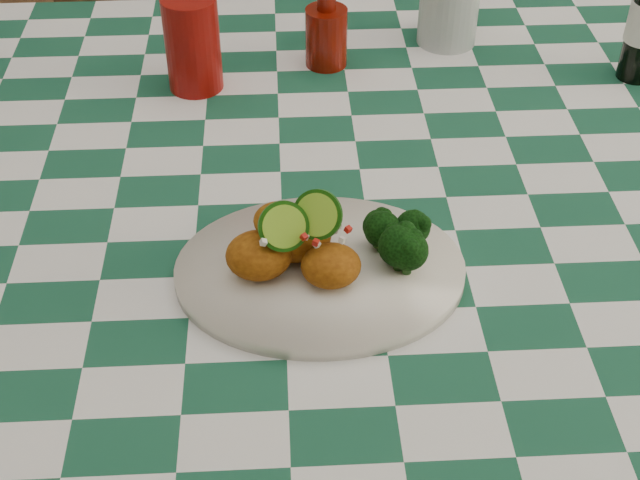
{
  "coord_description": "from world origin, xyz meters",
  "views": [
    {
      "loc": [
        -0.1,
        -0.94,
        1.46
      ],
      "look_at": [
        -0.06,
        -0.2,
        0.84
      ],
      "focal_mm": 50.0,
      "sensor_mm": 36.0,
      "label": 1
    }
  ],
  "objects_px": {
    "dining_table": "(353,372)",
    "red_tumbler": "(193,44)",
    "fried_chicken_pile": "(304,236)",
    "mason_jar": "(449,2)",
    "ketchup_bottle": "(326,23)",
    "wooden_chair_right": "(515,69)",
    "wooden_chair_left": "(125,98)",
    "plate": "(320,272)"
  },
  "relations": [
    {
      "from": "red_tumbler",
      "to": "ketchup_bottle",
      "type": "xyz_separation_m",
      "value": [
        0.19,
        0.06,
        -0.0
      ]
    },
    {
      "from": "wooden_chair_left",
      "to": "fried_chicken_pile",
      "type": "bearing_deg",
      "value": -54.04
    },
    {
      "from": "plate",
      "to": "fried_chicken_pile",
      "type": "relative_size",
      "value": 2.38
    },
    {
      "from": "red_tumbler",
      "to": "wooden_chair_right",
      "type": "height_order",
      "value": "wooden_chair_right"
    },
    {
      "from": "ketchup_bottle",
      "to": "wooden_chair_left",
      "type": "height_order",
      "value": "wooden_chair_left"
    },
    {
      "from": "dining_table",
      "to": "fried_chicken_pile",
      "type": "xyz_separation_m",
      "value": [
        -0.08,
        -0.2,
        0.45
      ]
    },
    {
      "from": "mason_jar",
      "to": "plate",
      "type": "bearing_deg",
      "value": -112.86
    },
    {
      "from": "mason_jar",
      "to": "wooden_chair_right",
      "type": "bearing_deg",
      "value": 59.13
    },
    {
      "from": "dining_table",
      "to": "ketchup_bottle",
      "type": "height_order",
      "value": "ketchup_bottle"
    },
    {
      "from": "dining_table",
      "to": "mason_jar",
      "type": "relative_size",
      "value": 12.43
    },
    {
      "from": "wooden_chair_right",
      "to": "fried_chicken_pile",
      "type": "bearing_deg",
      "value": -109.11
    },
    {
      "from": "wooden_chair_left",
      "to": "wooden_chair_right",
      "type": "bearing_deg",
      "value": 18.34
    },
    {
      "from": "dining_table",
      "to": "red_tumbler",
      "type": "height_order",
      "value": "red_tumbler"
    },
    {
      "from": "dining_table",
      "to": "wooden_chair_right",
      "type": "bearing_deg",
      "value": 61.23
    },
    {
      "from": "fried_chicken_pile",
      "to": "mason_jar",
      "type": "relative_size",
      "value": 1.01
    },
    {
      "from": "wooden_chair_right",
      "to": "mason_jar",
      "type": "bearing_deg",
      "value": -112.75
    },
    {
      "from": "wooden_chair_left",
      "to": "wooden_chair_right",
      "type": "relative_size",
      "value": 0.97
    },
    {
      "from": "fried_chicken_pile",
      "to": "wooden_chair_right",
      "type": "distance_m",
      "value": 1.13
    },
    {
      "from": "dining_table",
      "to": "red_tumbler",
      "type": "bearing_deg",
      "value": 134.86
    },
    {
      "from": "ketchup_bottle",
      "to": "mason_jar",
      "type": "distance_m",
      "value": 0.2
    },
    {
      "from": "wooden_chair_right",
      "to": "red_tumbler",
      "type": "bearing_deg",
      "value": -132.03
    },
    {
      "from": "wooden_chair_left",
      "to": "red_tumbler",
      "type": "bearing_deg",
      "value": -52.03
    },
    {
      "from": "red_tumbler",
      "to": "mason_jar",
      "type": "bearing_deg",
      "value": 17.06
    },
    {
      "from": "plate",
      "to": "ketchup_bottle",
      "type": "xyz_separation_m",
      "value": [
        0.04,
        0.48,
        0.06
      ]
    },
    {
      "from": "red_tumbler",
      "to": "mason_jar",
      "type": "xyz_separation_m",
      "value": [
        0.39,
        0.12,
        -0.0
      ]
    },
    {
      "from": "plate",
      "to": "wooden_chair_left",
      "type": "relative_size",
      "value": 0.33
    },
    {
      "from": "wooden_chair_right",
      "to": "plate",
      "type": "bearing_deg",
      "value": -108.31
    },
    {
      "from": "dining_table",
      "to": "red_tumbler",
      "type": "relative_size",
      "value": 12.0
    },
    {
      "from": "dining_table",
      "to": "fried_chicken_pile",
      "type": "distance_m",
      "value": 0.5
    },
    {
      "from": "plate",
      "to": "fried_chicken_pile",
      "type": "xyz_separation_m",
      "value": [
        -0.02,
        0.0,
        0.05
      ]
    },
    {
      "from": "red_tumbler",
      "to": "wooden_chair_right",
      "type": "distance_m",
      "value": 0.9
    },
    {
      "from": "fried_chicken_pile",
      "to": "mason_jar",
      "type": "xyz_separation_m",
      "value": [
        0.25,
        0.55,
        0.01
      ]
    },
    {
      "from": "plate",
      "to": "ketchup_bottle",
      "type": "height_order",
      "value": "ketchup_bottle"
    },
    {
      "from": "dining_table",
      "to": "wooden_chair_right",
      "type": "distance_m",
      "value": 0.86
    },
    {
      "from": "plate",
      "to": "wooden_chair_right",
      "type": "xyz_separation_m",
      "value": [
        0.48,
        0.96,
        -0.3
      ]
    },
    {
      "from": "dining_table",
      "to": "wooden_chair_right",
      "type": "relative_size",
      "value": 1.66
    },
    {
      "from": "dining_table",
      "to": "plate",
      "type": "bearing_deg",
      "value": -107.0
    },
    {
      "from": "dining_table",
      "to": "fried_chicken_pile",
      "type": "relative_size",
      "value": 12.29
    },
    {
      "from": "red_tumbler",
      "to": "wooden_chair_left",
      "type": "xyz_separation_m",
      "value": [
        -0.2,
        0.48,
        -0.37
      ]
    },
    {
      "from": "red_tumbler",
      "to": "wooden_chair_left",
      "type": "height_order",
      "value": "wooden_chair_left"
    },
    {
      "from": "plate",
      "to": "red_tumbler",
      "type": "xyz_separation_m",
      "value": [
        -0.16,
        0.43,
        0.06
      ]
    },
    {
      "from": "ketchup_bottle",
      "to": "red_tumbler",
      "type": "bearing_deg",
      "value": -163.63
    }
  ]
}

